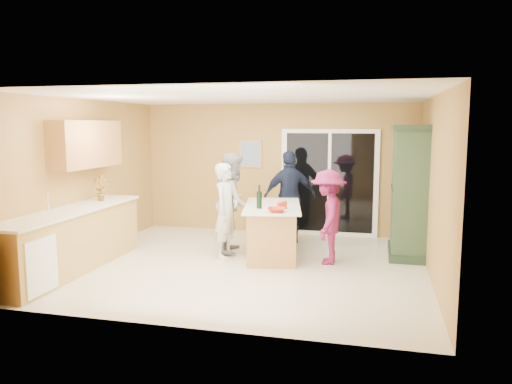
% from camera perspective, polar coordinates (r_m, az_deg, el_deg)
% --- Properties ---
extents(floor, '(5.50, 5.50, 0.00)m').
position_cam_1_polar(floor, '(7.90, -1.24, -8.36)').
color(floor, white).
rests_on(floor, ground).
extents(ceiling, '(5.50, 5.00, 0.10)m').
position_cam_1_polar(ceiling, '(7.60, -1.30, 10.84)').
color(ceiling, white).
rests_on(ceiling, wall_back).
extents(wall_back, '(5.50, 0.10, 2.60)m').
position_cam_1_polar(wall_back, '(10.06, 2.45, 2.66)').
color(wall_back, tan).
rests_on(wall_back, ground).
extents(wall_front, '(5.50, 0.10, 2.60)m').
position_cam_1_polar(wall_front, '(5.29, -8.36, -2.02)').
color(wall_front, tan).
rests_on(wall_front, ground).
extents(wall_left, '(0.10, 5.00, 2.60)m').
position_cam_1_polar(wall_left, '(8.76, -18.91, 1.50)').
color(wall_left, tan).
rests_on(wall_left, ground).
extents(wall_right, '(0.10, 5.00, 2.60)m').
position_cam_1_polar(wall_right, '(7.42, 19.70, 0.40)').
color(wall_right, tan).
rests_on(wall_right, ground).
extents(left_cabinet_run, '(0.65, 3.05, 1.24)m').
position_cam_1_polar(left_cabinet_run, '(7.87, -20.92, -5.45)').
color(left_cabinet_run, tan).
rests_on(left_cabinet_run, floor).
extents(upper_cabinets, '(0.35, 1.60, 0.75)m').
position_cam_1_polar(upper_cabinets, '(8.46, -18.81, 5.20)').
color(upper_cabinets, tan).
rests_on(upper_cabinets, wall_left).
extents(sliding_door, '(1.90, 0.07, 2.10)m').
position_cam_1_polar(sliding_door, '(9.90, 8.37, 1.05)').
color(sliding_door, white).
rests_on(sliding_door, floor).
extents(framed_picture, '(0.46, 0.04, 0.56)m').
position_cam_1_polar(framed_picture, '(10.14, -0.62, 4.41)').
color(framed_picture, tan).
rests_on(framed_picture, wall_back).
extents(kitchen_island, '(1.19, 1.79, 0.87)m').
position_cam_1_polar(kitchen_island, '(8.31, 1.88, -4.64)').
color(kitchen_island, tan).
rests_on(kitchen_island, floor).
extents(green_hutch, '(0.63, 1.19, 2.18)m').
position_cam_1_polar(green_hutch, '(8.62, 17.12, -0.11)').
color(green_hutch, '#213524').
rests_on(green_hutch, floor).
extents(woman_white, '(0.46, 0.62, 1.57)m').
position_cam_1_polar(woman_white, '(8.21, -3.42, -2.14)').
color(woman_white, silver).
rests_on(woman_white, floor).
extents(woman_grey, '(0.73, 0.89, 1.71)m').
position_cam_1_polar(woman_grey, '(8.57, -2.56, -1.22)').
color(woman_grey, gray).
rests_on(woman_grey, floor).
extents(woman_navy, '(1.08, 0.83, 1.71)m').
position_cam_1_polar(woman_navy, '(9.26, 3.88, -0.56)').
color(woman_navy, '#172033').
rests_on(woman_navy, floor).
extents(woman_magenta, '(0.56, 0.97, 1.49)m').
position_cam_1_polar(woman_magenta, '(7.94, 8.23, -2.82)').
color(woman_magenta, maroon).
rests_on(woman_magenta, floor).
extents(serving_bowl, '(0.28, 0.28, 0.07)m').
position_cam_1_polar(serving_bowl, '(7.57, 2.38, -2.05)').
color(serving_bowl, '#AC2813').
rests_on(serving_bowl, kitchen_island).
extents(tulip_vase, '(0.24, 0.17, 0.43)m').
position_cam_1_polar(tulip_vase, '(8.57, -17.38, 0.45)').
color(tulip_vase, '#AF2E11').
rests_on(tulip_vase, left_cabinet_run).
extents(tumbler_near, '(0.10, 0.10, 0.12)m').
position_cam_1_polar(tumbler_near, '(7.87, 3.27, -1.50)').
color(tumbler_near, '#AC2813').
rests_on(tumbler_near, kitchen_island).
extents(tumbler_far, '(0.09, 0.09, 0.11)m').
position_cam_1_polar(tumbler_far, '(7.82, 2.70, -1.59)').
color(tumbler_far, '#AC2813').
rests_on(tumbler_far, kitchen_island).
extents(wine_bottle, '(0.09, 0.09, 0.37)m').
position_cam_1_polar(wine_bottle, '(7.88, 0.37, -0.84)').
color(wine_bottle, black).
rests_on(wine_bottle, kitchen_island).
extents(white_plate, '(0.26, 0.26, 0.02)m').
position_cam_1_polar(white_plate, '(8.41, 3.25, -1.25)').
color(white_plate, silver).
rests_on(white_plate, kitchen_island).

